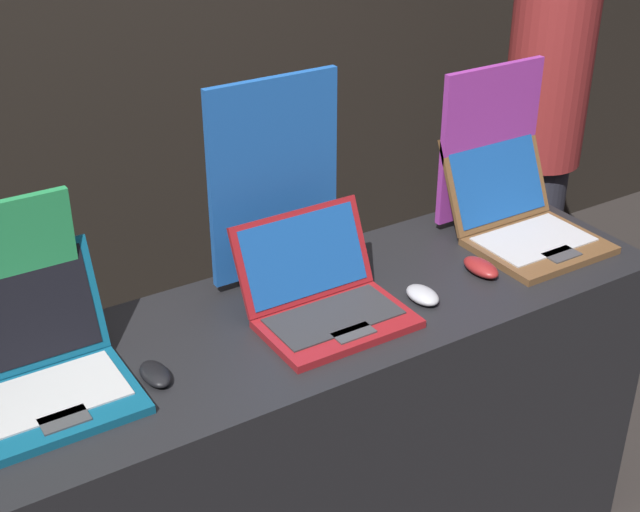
# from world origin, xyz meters

# --- Properties ---
(wall_back) EXTENTS (8.00, 0.05, 2.80)m
(wall_back) POSITION_xyz_m (0.00, 1.67, 1.40)
(wall_back) COLOR black
(wall_back) RESTS_ON ground_plane
(display_counter) EXTENTS (1.83, 0.57, 0.92)m
(display_counter) POSITION_xyz_m (0.00, 0.29, 0.46)
(display_counter) COLOR black
(display_counter) RESTS_ON ground_plane
(laptop_front) EXTENTS (0.35, 0.35, 0.27)m
(laptop_front) POSITION_xyz_m (-0.68, 0.32, 0.98)
(laptop_front) COLOR #0F5170
(laptop_front) RESTS_ON display_counter
(mouse_front) EXTENTS (0.06, 0.11, 0.03)m
(mouse_front) POSITION_xyz_m (-0.46, 0.23, 0.93)
(mouse_front) COLOR black
(mouse_front) RESTS_ON display_counter
(promo_stand_front) EXTENTS (0.29, 0.07, 0.39)m
(promo_stand_front) POSITION_xyz_m (-0.68, 0.45, 1.10)
(promo_stand_front) COLOR black
(promo_stand_front) RESTS_ON display_counter
(laptop_middle) EXTENTS (0.36, 0.32, 0.23)m
(laptop_middle) POSITION_xyz_m (-0.01, 0.26, 0.97)
(laptop_middle) COLOR maroon
(laptop_middle) RESTS_ON display_counter
(mouse_middle) EXTENTS (0.07, 0.10, 0.03)m
(mouse_middle) POSITION_xyz_m (0.23, 0.18, 0.93)
(mouse_middle) COLOR #B2B2B7
(mouse_middle) RESTS_ON display_counter
(promo_stand_middle) EXTENTS (0.36, 0.07, 0.54)m
(promo_stand_middle) POSITION_xyz_m (-0.01, 0.49, 1.17)
(promo_stand_middle) COLOR black
(promo_stand_middle) RESTS_ON display_counter
(laptop_back) EXTENTS (0.34, 0.40, 0.28)m
(laptop_back) POSITION_xyz_m (0.68, 0.31, 0.98)
(laptop_back) COLOR brown
(laptop_back) RESTS_ON display_counter
(mouse_back) EXTENTS (0.06, 0.12, 0.04)m
(mouse_back) POSITION_xyz_m (0.45, 0.21, 0.93)
(mouse_back) COLOR maroon
(mouse_back) RESTS_ON display_counter
(promo_stand_back) EXTENTS (0.34, 0.07, 0.46)m
(promo_stand_back) POSITION_xyz_m (0.68, 0.47, 1.14)
(promo_stand_back) COLOR black
(promo_stand_back) RESTS_ON display_counter
(person_bystander) EXTENTS (0.31, 0.31, 1.62)m
(person_bystander) POSITION_xyz_m (1.40, 0.95, 0.84)
(person_bystander) COLOR #282833
(person_bystander) RESTS_ON ground_plane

